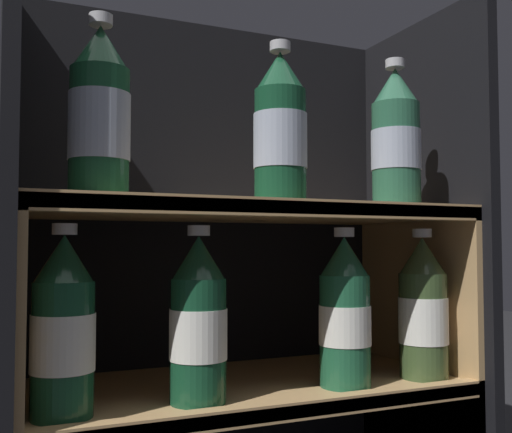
% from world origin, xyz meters
% --- Properties ---
extents(fridge_back_wall, '(0.72, 0.02, 0.87)m').
position_xyz_m(fridge_back_wall, '(0.00, 0.33, 0.44)').
color(fridge_back_wall, black).
rests_on(fridge_back_wall, ground_plane).
extents(fridge_side_left, '(0.02, 0.36, 0.87)m').
position_xyz_m(fridge_side_left, '(-0.35, 0.16, 0.44)').
color(fridge_side_left, black).
rests_on(fridge_side_left, ground_plane).
extents(fridge_side_right, '(0.02, 0.36, 0.87)m').
position_xyz_m(fridge_side_right, '(0.35, 0.16, 0.44)').
color(fridge_side_right, black).
rests_on(fridge_side_right, ground_plane).
extents(shelf_lower, '(0.68, 0.32, 0.25)m').
position_xyz_m(shelf_lower, '(0.00, 0.15, 0.20)').
color(shelf_lower, tan).
rests_on(shelf_lower, ground_plane).
extents(shelf_upper, '(0.68, 0.32, 0.53)m').
position_xyz_m(shelf_upper, '(0.00, 0.15, 0.39)').
color(shelf_upper, tan).
rests_on(shelf_upper, ground_plane).
extents(bottle_upper_front_0, '(0.08, 0.08, 0.24)m').
position_xyz_m(bottle_upper_front_0, '(-0.24, 0.07, 0.63)').
color(bottle_upper_front_0, '#194C2D').
rests_on(bottle_upper_front_0, shelf_upper).
extents(bottle_upper_front_1, '(0.08, 0.08, 0.24)m').
position_xyz_m(bottle_upper_front_1, '(0.02, 0.07, 0.63)').
color(bottle_upper_front_1, '#144228').
rests_on(bottle_upper_front_1, shelf_upper).
extents(bottle_upper_front_2, '(0.08, 0.08, 0.24)m').
position_xyz_m(bottle_upper_front_2, '(0.23, 0.07, 0.63)').
color(bottle_upper_front_2, '#285B42').
rests_on(bottle_upper_front_2, shelf_upper).
extents(bottle_lower_front_0, '(0.08, 0.08, 0.24)m').
position_xyz_m(bottle_lower_front_0, '(-0.28, 0.07, 0.36)').
color(bottle_lower_front_0, '#144228').
rests_on(bottle_lower_front_0, shelf_lower).
extents(bottle_lower_front_1, '(0.08, 0.08, 0.24)m').
position_xyz_m(bottle_lower_front_1, '(-0.11, 0.07, 0.36)').
color(bottle_lower_front_1, '#144228').
rests_on(bottle_lower_front_1, shelf_lower).
extents(bottle_lower_front_2, '(0.08, 0.08, 0.24)m').
position_xyz_m(bottle_lower_front_2, '(0.13, 0.07, 0.36)').
color(bottle_lower_front_2, '#1E5638').
rests_on(bottle_lower_front_2, shelf_lower).
extents(bottle_lower_front_3, '(0.08, 0.08, 0.24)m').
position_xyz_m(bottle_lower_front_3, '(0.28, 0.07, 0.35)').
color(bottle_lower_front_3, '#384C28').
rests_on(bottle_lower_front_3, shelf_lower).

